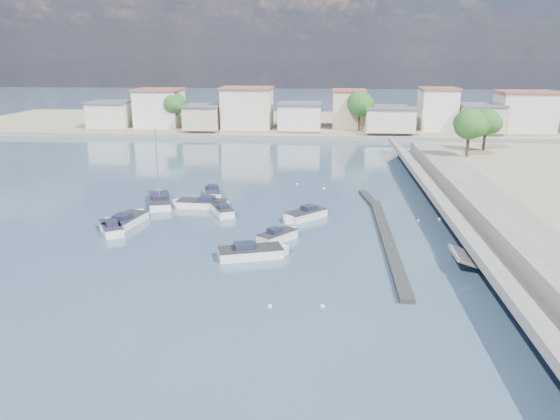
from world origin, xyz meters
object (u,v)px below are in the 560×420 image
(motorboat_a, at_px, (111,228))
(motorboat_h, at_px, (254,253))
(motorboat_d, at_px, (304,215))
(sailboat, at_px, (159,200))
(motorboat_c, at_px, (200,204))
(motorboat_f, at_px, (222,210))
(motorboat_e, at_px, (127,221))
(motorboat_b, at_px, (279,236))
(motorboat_g, at_px, (213,194))

(motorboat_a, distance_m, motorboat_h, 15.33)
(motorboat_d, distance_m, sailboat, 17.05)
(motorboat_c, relative_size, motorboat_f, 1.42)
(motorboat_a, xyz_separation_m, motorboat_f, (9.32, 6.82, -0.00))
(motorboat_e, distance_m, sailboat, 7.97)
(motorboat_f, bearing_deg, motorboat_b, -49.68)
(motorboat_h, relative_size, sailboat, 0.66)
(motorboat_e, bearing_deg, motorboat_a, -106.93)
(motorboat_b, xyz_separation_m, sailboat, (-14.46, 11.40, 0.03))
(motorboat_b, distance_m, sailboat, 18.41)
(motorboat_b, bearing_deg, motorboat_g, 121.53)
(motorboat_c, bearing_deg, motorboat_d, -16.75)
(motorboat_a, distance_m, motorboat_g, 15.39)
(motorboat_b, distance_m, motorboat_e, 15.69)
(motorboat_a, bearing_deg, motorboat_e, 73.07)
(motorboat_f, bearing_deg, motorboat_h, -68.01)
(motorboat_f, relative_size, sailboat, 0.48)
(motorboat_e, height_order, motorboat_g, same)
(motorboat_a, height_order, motorboat_g, same)
(motorboat_d, height_order, motorboat_h, same)
(motorboat_e, relative_size, sailboat, 0.69)
(motorboat_h, bearing_deg, motorboat_b, 68.75)
(motorboat_b, bearing_deg, motorboat_h, -111.25)
(motorboat_a, relative_size, sailboat, 0.50)
(motorboat_b, height_order, motorboat_f, same)
(motorboat_c, distance_m, motorboat_g, 4.61)
(motorboat_a, relative_size, motorboat_c, 0.74)
(motorboat_g, distance_m, sailboat, 6.36)
(motorboat_f, height_order, motorboat_h, same)
(motorboat_f, relative_size, motorboat_g, 0.86)
(motorboat_d, xyz_separation_m, motorboat_h, (-3.67, -11.19, 0.00))
(motorboat_d, relative_size, motorboat_h, 0.77)
(motorboat_c, height_order, motorboat_f, same)
(motorboat_c, bearing_deg, motorboat_a, -125.18)
(motorboat_a, bearing_deg, motorboat_b, -3.86)
(motorboat_f, xyz_separation_m, sailboat, (-7.76, 3.51, 0.03))
(motorboat_c, bearing_deg, motorboat_g, 83.95)
(motorboat_e, bearing_deg, motorboat_f, 27.21)
(motorboat_d, height_order, motorboat_e, same)
(motorboat_c, height_order, motorboat_d, same)
(motorboat_f, distance_m, motorboat_h, 13.30)
(motorboat_b, height_order, motorboat_h, same)
(sailboat, bearing_deg, motorboat_f, -24.32)
(motorboat_b, xyz_separation_m, motorboat_g, (-9.09, 14.82, 0.00))
(motorboat_a, bearing_deg, motorboat_c, 54.82)
(motorboat_e, height_order, motorboat_h, same)
(motorboat_b, bearing_deg, motorboat_d, 73.95)
(motorboat_b, xyz_separation_m, motorboat_f, (-6.70, 7.90, 0.00))
(motorboat_d, relative_size, motorboat_e, 0.74)
(sailboat, bearing_deg, motorboat_h, -51.19)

